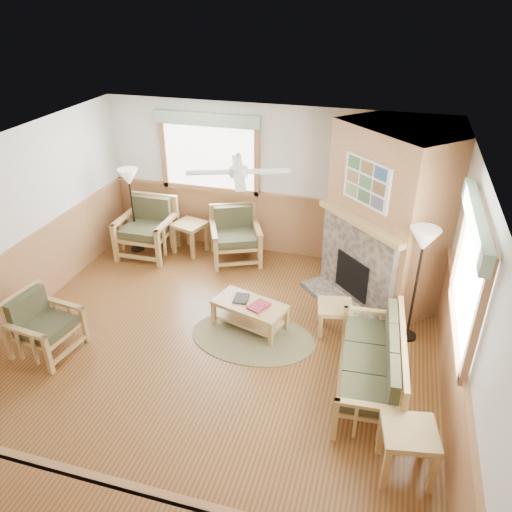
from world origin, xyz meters
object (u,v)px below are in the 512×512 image
(coffee_table, at_px, (250,315))
(floor_lamp_left, at_px, (133,211))
(armchair_left, at_px, (45,325))
(armchair_back_left, at_px, (146,228))
(end_table_chairs, at_px, (190,237))
(armchair_back_right, at_px, (236,236))
(sofa, at_px, (370,362))
(floor_lamp_right, at_px, (416,286))
(end_table_sofa, at_px, (406,451))
(footstool, at_px, (334,317))

(coffee_table, bearing_deg, floor_lamp_left, 163.58)
(armchair_left, bearing_deg, armchair_back_left, 6.50)
(armchair_left, relative_size, end_table_chairs, 1.45)
(coffee_table, relative_size, floor_lamp_left, 0.65)
(armchair_back_left, distance_m, armchair_left, 2.91)
(end_table_chairs, height_order, floor_lamp_left, floor_lamp_left)
(armchair_back_right, bearing_deg, sofa, -70.65)
(armchair_left, height_order, floor_lamp_right, floor_lamp_right)
(end_table_chairs, relative_size, end_table_sofa, 0.98)
(end_table_sofa, bearing_deg, footstool, 115.14)
(floor_lamp_right, bearing_deg, armchair_back_left, 165.02)
(armchair_back_left, relative_size, armchair_left, 1.21)
(armchair_back_right, bearing_deg, footstool, -63.13)
(sofa, xyz_separation_m, coffee_table, (-1.75, 0.80, -0.21))
(armchair_back_right, bearing_deg, end_table_sofa, -75.87)
(armchair_left, distance_m, footstool, 3.98)
(armchair_left, height_order, coffee_table, armchair_left)
(end_table_chairs, xyz_separation_m, footstool, (2.91, -1.66, -0.08))
(armchair_back_right, bearing_deg, armchair_left, -142.37)
(end_table_sofa, xyz_separation_m, floor_lamp_right, (0.00, 2.33, 0.56))
(footstool, bearing_deg, armchair_back_left, 159.30)
(armchair_back_left, relative_size, end_table_chairs, 1.76)
(floor_lamp_right, bearing_deg, end_table_sofa, -90.00)
(armchair_left, bearing_deg, coffee_table, -56.13)
(floor_lamp_right, bearing_deg, coffee_table, -169.70)
(armchair_back_left, bearing_deg, armchair_back_right, 7.49)
(floor_lamp_right, bearing_deg, armchair_left, -160.55)
(sofa, distance_m, armchair_left, 4.26)
(armchair_back_right, distance_m, end_table_chairs, 0.93)
(armchair_back_right, xyz_separation_m, coffee_table, (0.82, -1.88, -0.27))
(armchair_left, xyz_separation_m, end_table_sofa, (4.70, -0.67, -0.13))
(armchair_left, relative_size, footstool, 1.75)
(end_table_sofa, bearing_deg, floor_lamp_right, 90.00)
(sofa, bearing_deg, armchair_left, -87.51)
(floor_lamp_right, bearing_deg, armchair_back_right, 154.04)
(end_table_sofa, distance_m, footstool, 2.43)
(footstool, bearing_deg, coffee_table, -166.77)
(floor_lamp_left, distance_m, floor_lamp_right, 5.13)
(sofa, height_order, end_table_chairs, sofa)
(end_table_sofa, relative_size, floor_lamp_left, 0.37)
(armchair_back_left, bearing_deg, coffee_table, -34.41)
(footstool, relative_size, floor_lamp_left, 0.30)
(armchair_left, xyz_separation_m, coffee_table, (2.48, 1.26, -0.22))
(floor_lamp_right, bearing_deg, floor_lamp_left, 164.90)
(armchair_back_left, xyz_separation_m, armchair_back_right, (1.64, 0.23, -0.04))
(floor_lamp_left, bearing_deg, floor_lamp_right, -15.10)
(armchair_left, relative_size, end_table_sofa, 1.42)
(sofa, bearing_deg, floor_lamp_right, 155.26)
(armchair_back_right, relative_size, footstool, 1.96)
(sofa, distance_m, armchair_back_left, 4.88)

